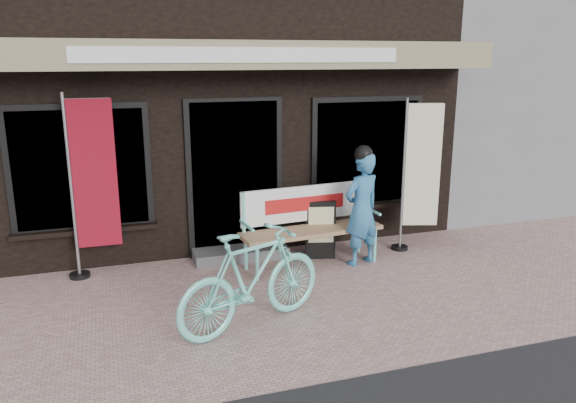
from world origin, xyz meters
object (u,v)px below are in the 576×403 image
object	(u,v)px
bicycle	(252,279)
menu_stand	(321,230)
person	(362,207)
bench	(309,219)
nobori_cream	(419,174)
nobori_red	(91,184)

from	to	relation	value
bicycle	menu_stand	xyz separation A→B (m)	(1.41, 1.68, -0.11)
person	bicycle	world-z (taller)	person
bench	nobori_cream	xyz separation A→B (m)	(1.67, 0.02, 0.51)
person	menu_stand	bearing A→B (deg)	123.67
nobori_red	menu_stand	size ratio (longest dim) A/B	2.84
bench	nobori_cream	distance (m)	1.75
person	nobori_cream	bearing A→B (deg)	-2.87
bench	bicycle	distance (m)	1.98
bench	person	world-z (taller)	person
bench	bicycle	xyz separation A→B (m)	(-1.20, -1.58, -0.08)
bench	nobori_red	bearing A→B (deg)	166.12
bench	nobori_red	size ratio (longest dim) A/B	0.84
nobori_red	person	bearing A→B (deg)	-9.92
nobori_cream	menu_stand	size ratio (longest dim) A/B	2.67
bench	nobori_cream	size ratio (longest dim) A/B	0.90
bicycle	nobori_cream	size ratio (longest dim) A/B	0.81
bench	menu_stand	distance (m)	0.31
bench	menu_stand	bearing A→B (deg)	19.11
nobori_cream	menu_stand	distance (m)	1.62
nobori_red	nobori_cream	distance (m)	4.40
bench	person	xyz separation A→B (m)	(0.66, -0.25, 0.18)
bicycle	person	bearing A→B (deg)	-75.81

